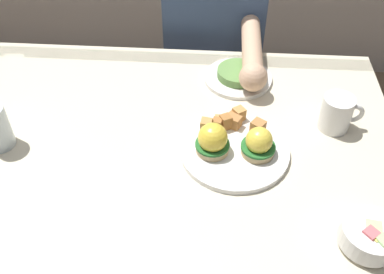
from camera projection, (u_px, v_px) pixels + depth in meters
The scene contains 6 objects.
dining_table at pixel (166, 175), 1.18m from camera, with size 1.20×0.90×0.74m.
eggs_benedict_plate at pixel (234, 144), 1.08m from camera, with size 0.27×0.27×0.09m.
fruit_bowl at pixel (370, 236), 0.88m from camera, with size 0.12×0.12×0.06m.
coffee_mug at pixel (337, 112), 1.13m from camera, with size 0.11×0.08×0.09m.
side_plate at pixel (238, 76), 1.30m from camera, with size 0.20×0.20×0.04m.
diner_person at pixel (214, 49), 1.60m from camera, with size 0.34×0.54×1.14m.
Camera 1 is at (0.13, -0.78, 1.52)m, focal length 41.33 mm.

